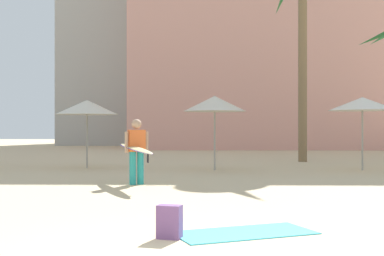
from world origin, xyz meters
name	(u,v)px	position (x,y,z in m)	size (l,w,h in m)	color
hotel_pink	(273,17)	(4.61, 32.91, 9.51)	(19.70, 10.66, 19.02)	#DB9989
hotel_tower_gray	(149,8)	(-5.21, 40.52, 11.99)	(13.95, 9.69, 23.97)	#A8A8A3
cafe_umbrella_0	(362,104)	(4.84, 12.34, 2.18)	(2.21, 2.21, 2.40)	gray
cafe_umbrella_2	(87,107)	(-4.42, 13.15, 2.11)	(2.16, 2.16, 2.37)	gray
cafe_umbrella_4	(215,104)	(0.00, 12.29, 2.19)	(2.07, 2.07, 2.45)	gray
beach_towel	(244,233)	(0.20, 2.14, 0.01)	(1.83, 0.84, 0.01)	#4CC6D6
backpack	(170,222)	(-0.76, 1.80, 0.20)	(0.34, 0.30, 0.42)	#744C80
person_near_left	(136,149)	(-2.00, 7.80, 0.89)	(1.42, 3.04, 1.61)	teal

